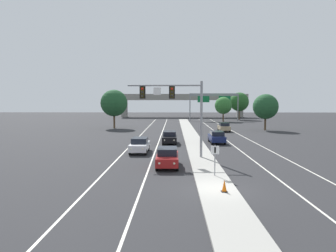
% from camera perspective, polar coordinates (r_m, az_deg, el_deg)
% --- Properties ---
extents(ground_plane, '(260.00, 260.00, 0.00)m').
position_cam_1_polar(ground_plane, '(20.47, 8.65, -11.18)').
color(ground_plane, '#28282B').
extents(median_island, '(2.40, 110.00, 0.15)m').
position_cam_1_polar(median_island, '(38.02, 5.07, -3.72)').
color(median_island, '#9E9B93').
rests_on(median_island, ground).
extents(lane_stripe_oncoming_center, '(0.14, 100.00, 0.01)m').
position_cam_1_polar(lane_stripe_oncoming_center, '(44.92, -1.56, -2.52)').
color(lane_stripe_oncoming_center, silver).
rests_on(lane_stripe_oncoming_center, ground).
extents(lane_stripe_receding_center, '(0.14, 100.00, 0.01)m').
position_cam_1_polar(lane_stripe_receding_center, '(45.47, 10.37, -2.51)').
color(lane_stripe_receding_center, silver).
rests_on(lane_stripe_receding_center, ground).
extents(edge_stripe_left, '(0.14, 100.00, 0.01)m').
position_cam_1_polar(edge_stripe_left, '(45.19, -5.74, -2.50)').
color(edge_stripe_left, silver).
rests_on(edge_stripe_left, ground).
extents(edge_stripe_right, '(0.14, 100.00, 0.01)m').
position_cam_1_polar(edge_stripe_right, '(46.12, 14.43, -2.48)').
color(edge_stripe_right, silver).
rests_on(edge_stripe_right, ground).
extents(overhead_signal_mast, '(7.08, 0.44, 7.20)m').
position_cam_1_polar(overhead_signal_mast, '(30.36, 1.72, 4.16)').
color(overhead_signal_mast, gray).
rests_on(overhead_signal_mast, median_island).
extents(median_sign_post, '(0.60, 0.10, 2.20)m').
position_cam_1_polar(median_sign_post, '(23.31, 8.33, -5.24)').
color(median_sign_post, gray).
rests_on(median_sign_post, median_island).
extents(car_oncoming_red, '(1.82, 4.47, 1.58)m').
position_cam_1_polar(car_oncoming_red, '(26.92, -0.11, -5.53)').
color(car_oncoming_red, maroon).
rests_on(car_oncoming_red, ground).
extents(car_oncoming_white, '(1.87, 4.49, 1.58)m').
position_cam_1_polar(car_oncoming_white, '(34.30, -5.05, -3.36)').
color(car_oncoming_white, silver).
rests_on(car_oncoming_white, ground).
extents(car_oncoming_black, '(1.85, 4.48, 1.58)m').
position_cam_1_polar(car_oncoming_black, '(41.20, 0.30, -2.02)').
color(car_oncoming_black, black).
rests_on(car_oncoming_black, ground).
extents(car_receding_navy, '(1.86, 4.49, 1.58)m').
position_cam_1_polar(car_receding_navy, '(42.09, 8.64, -1.93)').
color(car_receding_navy, '#141E4C').
rests_on(car_receding_navy, ground).
extents(car_receding_tan, '(1.87, 4.49, 1.58)m').
position_cam_1_polar(car_receding_tan, '(58.22, 9.90, -0.16)').
color(car_receding_tan, tan).
rests_on(car_receding_tan, ground).
extents(traffic_cone_median_nose, '(0.36, 0.36, 0.74)m').
position_cam_1_polar(traffic_cone_median_nose, '(19.53, 9.97, -10.42)').
color(traffic_cone_median_nose, black).
rests_on(traffic_cone_median_nose, median_island).
extents(highway_sign_gantry, '(13.28, 0.42, 7.50)m').
position_cam_1_polar(highway_sign_gantry, '(88.11, 8.17, 4.92)').
color(highway_sign_gantry, gray).
rests_on(highway_sign_gantry, ground).
extents(overpass_bridge, '(42.40, 6.40, 7.65)m').
position_cam_1_polar(overpass_bridge, '(106.71, 2.49, 4.68)').
color(overpass_bridge, gray).
rests_on(overpass_bridge, ground).
extents(tree_far_right_a, '(4.65, 4.65, 6.73)m').
position_cam_1_polar(tree_far_right_a, '(62.27, 16.93, 3.31)').
color(tree_far_right_a, '#4C3823').
rests_on(tree_far_right_a, ground).
extents(tree_far_left_a, '(5.32, 5.32, 7.69)m').
position_cam_1_polar(tree_far_left_a, '(64.79, -9.56, 4.04)').
color(tree_far_left_a, '#4C3823').
rests_on(tree_far_left_a, ground).
extents(tree_far_right_c, '(4.47, 4.47, 6.47)m').
position_cam_1_polar(tree_far_right_c, '(85.38, 9.79, 3.60)').
color(tree_far_right_c, '#4C3823').
rests_on(tree_far_right_c, ground).
extents(tree_far_right_b, '(5.43, 5.43, 7.85)m').
position_cam_1_polar(tree_far_right_b, '(94.86, 12.54, 4.20)').
color(tree_far_right_b, '#4C3823').
rests_on(tree_far_right_b, ground).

